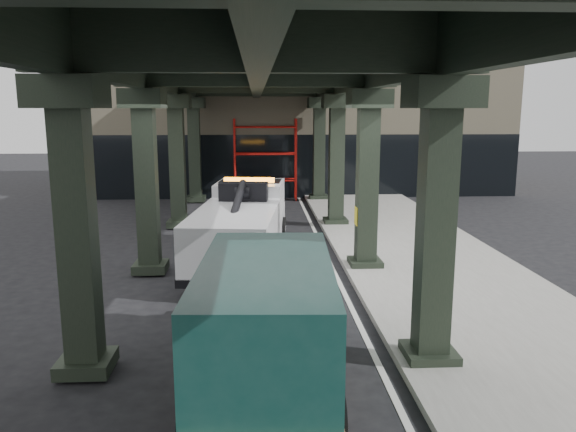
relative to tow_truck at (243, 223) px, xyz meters
name	(u,v)px	position (x,y,z in m)	size (l,w,h in m)	color
ground	(276,294)	(0.86, -2.96, -1.20)	(90.00, 90.00, 0.00)	black
sidewalk	(431,266)	(5.36, -0.96, -1.12)	(5.00, 40.00, 0.15)	gray
lane_stripe	(333,270)	(2.56, -0.96, -1.19)	(0.12, 38.00, 0.01)	silver
viaduct	(257,71)	(0.46, -0.96, 4.26)	(7.40, 32.00, 6.40)	black
building	(298,117)	(2.86, 17.04, 2.80)	(22.00, 10.00, 8.00)	#C6B793
scaffolding	(265,157)	(0.86, 11.69, 0.91)	(3.08, 0.88, 4.00)	red
tow_truck	(243,223)	(0.00, 0.00, 0.00)	(2.89, 7.66, 2.45)	black
towed_van	(267,320)	(0.57, -7.68, -0.01)	(2.43, 5.53, 2.20)	#12403A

